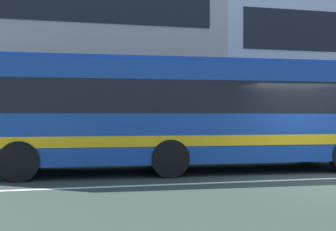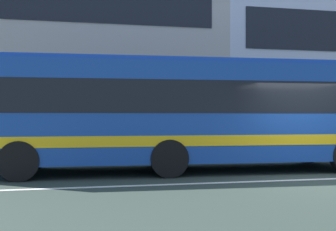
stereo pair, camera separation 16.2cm
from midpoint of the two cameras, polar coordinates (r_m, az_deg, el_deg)
name	(u,v)px [view 1 (the left image)]	position (r m, az deg, el deg)	size (l,w,h in m)	color
ground_plane	(317,179)	(10.90, 20.13, -8.56)	(160.00, 160.00, 0.00)	#2E3A32
lane_centre_line	(317,179)	(10.90, 20.13, -8.54)	(60.00, 0.16, 0.01)	silver
hedge_row_far	(285,147)	(16.73, 16.11, -4.32)	(20.37, 1.10, 0.73)	#174F17
transit_bus	(185,111)	(11.62, 2.09, 0.68)	(10.92, 3.02, 3.19)	navy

